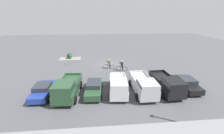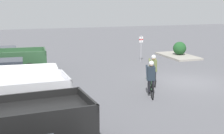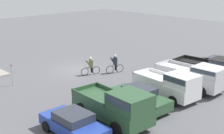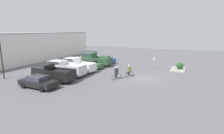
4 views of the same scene
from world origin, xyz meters
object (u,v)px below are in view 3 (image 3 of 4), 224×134
sedan_2 (74,124)px  fire_lane_sign (12,71)px  pickup_truck_0 (211,69)px  pickup_truck_1 (193,76)px  cyclist_0 (91,66)px  sedan_0 (219,65)px  sedan_1 (139,97)px  cyclist_1 (115,64)px  pickup_truck_3 (117,106)px  pickup_truck_2 (170,84)px

sedan_2 → fire_lane_sign: bearing=-98.1°
pickup_truck_0 → pickup_truck_1: size_ratio=1.03×
cyclist_0 → pickup_truck_0: bearing=126.0°
sedan_0 → sedan_2: size_ratio=1.02×
pickup_truck_1 → sedan_1: 5.66m
pickup_truck_1 → fire_lane_sign: pickup_truck_1 is taller
pickup_truck_1 → cyclist_1: size_ratio=3.05×
pickup_truck_1 → sedan_2: (11.21, -0.59, -0.41)m
pickup_truck_1 → cyclist_1: (1.32, -7.38, -0.25)m
pickup_truck_0 → cyclist_0: pickup_truck_0 is taller
sedan_0 → sedan_2: 16.80m
pickup_truck_3 → cyclist_1: size_ratio=3.20×
sedan_2 → fire_lane_sign: (-1.44, -10.09, 0.52)m
sedan_0 → cyclist_1: bearing=-43.7°
sedan_2 → pickup_truck_1: bearing=177.0°
pickup_truck_3 → cyclist_0: pickup_truck_3 is taller
sedan_2 → cyclist_1: 11.99m
pickup_truck_0 → fire_lane_sign: size_ratio=2.74×
sedan_0 → sedan_1: 11.20m
cyclist_1 → pickup_truck_2: bearing=78.1°
pickup_truck_1 → pickup_truck_3: size_ratio=0.95×
sedan_1 → fire_lane_sign: (4.16, -10.02, 0.50)m
pickup_truck_2 → cyclist_1: bearing=-101.9°
pickup_truck_3 → cyclist_1: pickup_truck_3 is taller
pickup_truck_0 → pickup_truck_1: (2.82, 0.06, 0.01)m
sedan_2 → cyclist_0: size_ratio=2.47×
cyclist_0 → sedan_1: bearing=73.6°
cyclist_1 → pickup_truck_3: bearing=46.2°
pickup_truck_2 → sedan_1: bearing=-10.8°
sedan_0 → pickup_truck_2: (8.44, 0.63, 0.38)m
cyclist_0 → cyclist_1: size_ratio=1.00×
cyclist_0 → fire_lane_sign: bearing=-18.7°
sedan_0 → sedan_1: bearing=0.5°
pickup_truck_2 → sedan_1: 2.83m
pickup_truck_1 → pickup_truck_2: pickup_truck_1 is taller
pickup_truck_0 → sedan_2: pickup_truck_0 is taller
cyclist_1 → pickup_truck_0: bearing=119.5°
sedan_2 → cyclist_1: bearing=-145.5°
pickup_truck_3 → cyclist_0: size_ratio=3.20×
pickup_truck_0 → pickup_truck_3: bearing=0.6°
sedan_0 → sedan_1: sedan_1 is taller
pickup_truck_3 → pickup_truck_0: bearing=-179.4°
sedan_1 → pickup_truck_1: bearing=173.3°
cyclist_0 → fire_lane_sign: size_ratio=0.87×
sedan_2 → sedan_1: bearing=-179.3°
cyclist_0 → cyclist_1: bearing=150.7°
pickup_truck_2 → cyclist_0: bearing=-86.9°
sedan_1 → cyclist_0: size_ratio=2.64×
sedan_0 → cyclist_1: size_ratio=2.53×
pickup_truck_2 → pickup_truck_3: pickup_truck_3 is taller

